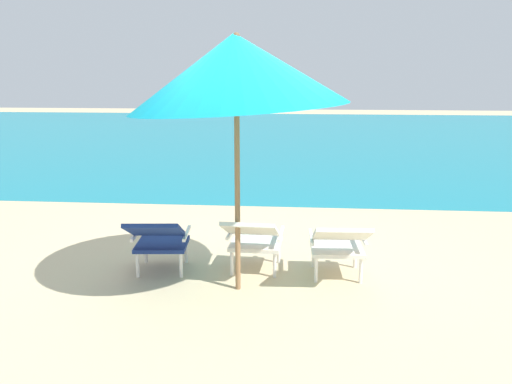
% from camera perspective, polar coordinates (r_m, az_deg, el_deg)
% --- Properties ---
extents(ground_plane, '(40.00, 40.00, 0.00)m').
position_cam_1_polar(ground_plane, '(9.27, 1.84, 0.15)').
color(ground_plane, '#CCB78E').
extents(ocean_band, '(40.00, 18.00, 0.01)m').
position_cam_1_polar(ocean_band, '(17.04, 3.36, 6.00)').
color(ocean_band, teal).
rests_on(ocean_band, ground_plane).
extents(lounge_chair_left, '(0.61, 0.92, 0.68)m').
position_cam_1_polar(lounge_chair_left, '(5.44, -10.41, -4.90)').
color(lounge_chair_left, navy).
rests_on(lounge_chair_left, ground_plane).
extents(lounge_chair_center, '(0.58, 0.90, 0.68)m').
position_cam_1_polar(lounge_chair_center, '(5.38, -0.26, -4.89)').
color(lounge_chair_center, silver).
rests_on(lounge_chair_center, ground_plane).
extents(lounge_chair_right, '(0.57, 0.90, 0.68)m').
position_cam_1_polar(lounge_chair_right, '(5.28, 8.91, -5.39)').
color(lounge_chair_right, silver).
rests_on(lounge_chair_right, ground_plane).
extents(beach_umbrella_center, '(2.05, 2.01, 2.43)m').
position_cam_1_polar(beach_umbrella_center, '(4.77, -2.12, 12.88)').
color(beach_umbrella_center, olive).
rests_on(beach_umbrella_center, ground_plane).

